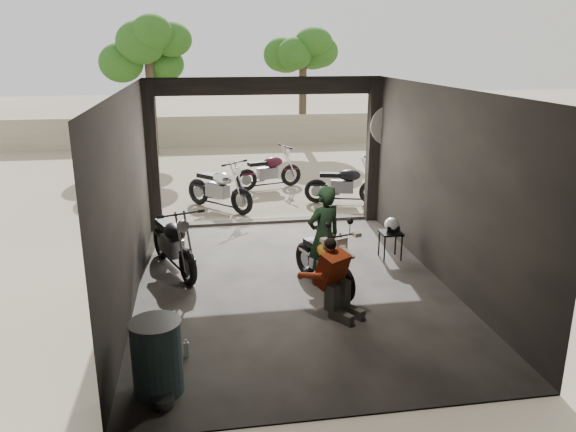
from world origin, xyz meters
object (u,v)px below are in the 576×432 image
object	(u,v)px
outside_bike_c	(344,181)
sign_post	(389,144)
main_bike	(324,257)
outside_bike_b	(269,168)
rider	(324,236)
helmet	(392,224)
outside_bike_a	(219,185)
oil_drum	(157,358)
mechanic	(338,280)
left_bike	(173,238)
stool	(391,236)

from	to	relation	value
outside_bike_c	sign_post	size ratio (longest dim) A/B	0.66
main_bike	outside_bike_b	distance (m)	6.83
main_bike	sign_post	xyz separation A→B (m)	(2.19, 3.36, 1.24)
rider	helmet	size ratio (longest dim) A/B	5.97
outside_bike_a	sign_post	xyz separation A→B (m)	(3.66, -1.57, 1.15)
rider	outside_bike_a	bearing A→B (deg)	-94.65
sign_post	outside_bike_c	bearing A→B (deg)	127.09
outside_bike_c	sign_post	world-z (taller)	sign_post
main_bike	oil_drum	size ratio (longest dim) A/B	1.80
mechanic	helmet	size ratio (longest dim) A/B	3.96
left_bike	sign_post	distance (m)	5.26
outside_bike_c	helmet	distance (m)	3.85
mechanic	outside_bike_c	bearing A→B (deg)	40.53
outside_bike_c	sign_post	distance (m)	2.06
left_bike	sign_post	xyz separation A→B (m)	(4.62, 2.24, 1.17)
rider	outside_bike_c	bearing A→B (deg)	-130.45
rider	main_bike	bearing A→B (deg)	56.63
main_bike	oil_drum	world-z (taller)	main_bike
left_bike	outside_bike_c	xyz separation A→B (m)	(4.07, 3.83, -0.02)
outside_bike_c	sign_post	bearing A→B (deg)	-146.87
outside_bike_c	oil_drum	size ratio (longest dim) A/B	1.95
outside_bike_c	stool	xyz separation A→B (m)	(-0.13, -3.89, -0.12)
outside_bike_c	oil_drum	bearing A→B (deg)	165.37
outside_bike_a	rider	xyz separation A→B (m)	(1.50, -4.80, 0.22)
main_bike	left_bike	bearing A→B (deg)	137.04
outside_bike_b	oil_drum	bearing A→B (deg)	147.26
main_bike	helmet	distance (m)	1.89
rider	stool	bearing A→B (deg)	-169.58
mechanic	sign_post	xyz separation A→B (m)	(2.20, 4.37, 1.21)
left_bike	outside_bike_a	world-z (taller)	outside_bike_a
outside_bike_c	mechanic	size ratio (longest dim) A/B	1.54
left_bike	helmet	bearing A→B (deg)	-20.94
helmet	left_bike	bearing A→B (deg)	-168.16
outside_bike_a	helmet	size ratio (longest dim) A/B	6.48
outside_bike_b	main_bike	bearing A→B (deg)	162.18
main_bike	sign_post	world-z (taller)	sign_post
main_bike	outside_bike_a	world-z (taller)	outside_bike_a
stool	helmet	distance (m)	0.21
main_bike	oil_drum	bearing A→B (deg)	-152.61
outside_bike_a	stool	size ratio (longest dim) A/B	3.42
stool	helmet	world-z (taller)	helmet
rider	mechanic	xyz separation A→B (m)	(-0.04, -1.14, -0.29)
left_bike	rider	size ratio (longest dim) A/B	1.06
outside_bike_a	mechanic	size ratio (longest dim) A/B	1.64
outside_bike_b	sign_post	bearing A→B (deg)	-165.55
outside_bike_a	helmet	xyz separation A→B (m)	(3.00, -3.82, 0.04)
outside_bike_b	mechanic	bearing A→B (deg)	162.05
mechanic	outside_bike_b	bearing A→B (deg)	56.01
mechanic	helmet	xyz separation A→B (m)	(1.54, 2.12, 0.10)
outside_bike_c	rider	distance (m)	5.10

